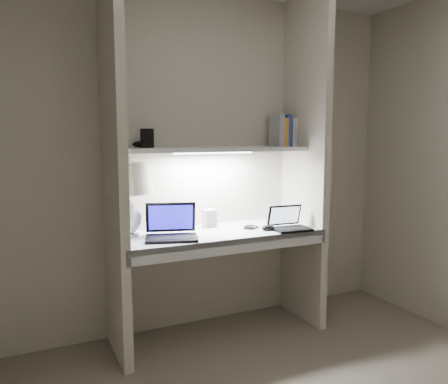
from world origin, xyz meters
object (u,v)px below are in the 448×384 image
laptop_main (171,230)px  speaker (210,218)px  table_lamp (128,187)px  book_row (286,132)px  laptop_netbook (289,224)px

laptop_main → speaker: size_ratio=3.03×
table_lamp → laptop_main: 0.41m
table_lamp → laptop_main: (0.24, -0.16, -0.29)m
laptop_main → speaker: laptop_main is taller
table_lamp → book_row: book_row is taller
laptop_netbook → book_row: bearing=66.2°
laptop_main → book_row: size_ratio=1.65×
table_lamp → laptop_netbook: size_ratio=1.79×
table_lamp → speaker: table_lamp is taller
speaker → book_row: book_row is taller
table_lamp → laptop_main: size_ratio=1.23×
speaker → book_row: (0.66, -0.01, 0.64)m
laptop_main → book_row: bearing=27.7°
laptop_netbook → speaker: 0.59m
laptop_netbook → book_row: book_row is taller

